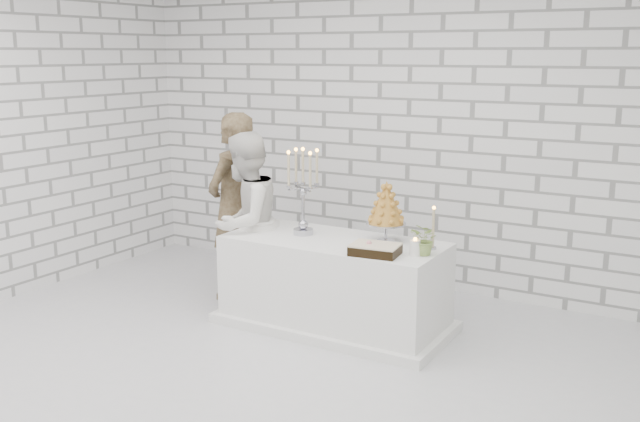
{
  "coord_description": "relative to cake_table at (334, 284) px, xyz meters",
  "views": [
    {
      "loc": [
        2.75,
        -3.88,
        2.24
      ],
      "look_at": [
        0.01,
        0.81,
        1.05
      ],
      "focal_mm": 40.72,
      "sensor_mm": 36.0,
      "label": 1
    }
  ],
  "objects": [
    {
      "name": "chocolate_cake",
      "position": [
        0.49,
        -0.24,
        0.42
      ],
      "size": [
        0.38,
        0.3,
        0.08
      ],
      "primitive_type": "cube",
      "rotation": [
        0.0,
        0.0,
        0.12
      ],
      "color": "black",
      "rests_on": "cake_table"
    },
    {
      "name": "flowers",
      "position": [
        0.81,
        -0.06,
        0.5
      ],
      "size": [
        0.27,
        0.26,
        0.24
      ],
      "primitive_type": "imported",
      "rotation": [
        0.0,
        0.0,
        -0.38
      ],
      "color": "#558439",
      "rests_on": "cake_table"
    },
    {
      "name": "groom",
      "position": [
        -1.19,
        0.23,
        0.48
      ],
      "size": [
        0.43,
        0.64,
        1.72
      ],
      "primitive_type": "imported",
      "rotation": [
        0.0,
        0.0,
        -1.53
      ],
      "color": "#40301C",
      "rests_on": "ground"
    },
    {
      "name": "cake_table",
      "position": [
        0.0,
        0.0,
        0.0
      ],
      "size": [
        1.8,
        0.8,
        0.75
      ],
      "primitive_type": "cube",
      "color": "white",
      "rests_on": "ground"
    },
    {
      "name": "bride",
      "position": [
        -0.88,
        -0.02,
        0.42
      ],
      "size": [
        0.65,
        0.81,
        1.58
      ],
      "primitive_type": "imported",
      "rotation": [
        0.0,
        0.0,
        -1.5
      ],
      "color": "white",
      "rests_on": "ground"
    },
    {
      "name": "croquembouche",
      "position": [
        0.39,
        0.15,
        0.62
      ],
      "size": [
        0.33,
        0.33,
        0.5
      ],
      "primitive_type": null,
      "rotation": [
        0.0,
        0.0,
        0.03
      ],
      "color": "#A46B21",
      "rests_on": "cake_table"
    },
    {
      "name": "candelabra",
      "position": [
        -0.31,
        0.02,
        0.74
      ],
      "size": [
        0.36,
        0.36,
        0.73
      ],
      "primitive_type": null,
      "rotation": [
        0.0,
        0.0,
        0.23
      ],
      "color": "#A6A6B0",
      "rests_on": "cake_table"
    },
    {
      "name": "pillar_candle",
      "position": [
        0.76,
        -0.11,
        0.44
      ],
      "size": [
        0.1,
        0.1,
        0.12
      ],
      "primitive_type": "cylinder",
      "rotation": [
        0.0,
        0.0,
        -0.23
      ],
      "color": "white",
      "rests_on": "cake_table"
    },
    {
      "name": "wall_back",
      "position": [
        0.03,
        1.39,
        1.12
      ],
      "size": [
        6.0,
        0.01,
        3.0
      ],
      "primitive_type": "cube",
      "color": "white",
      "rests_on": "ground"
    },
    {
      "name": "extra_taper",
      "position": [
        0.8,
        0.12,
        0.54
      ],
      "size": [
        0.07,
        0.07,
        0.32
      ],
      "primitive_type": "cylinder",
      "rotation": [
        0.0,
        0.0,
        -0.15
      ],
      "color": "#BDAE88",
      "rests_on": "cake_table"
    },
    {
      "name": "ground",
      "position": [
        0.03,
        -1.11,
        -0.38
      ],
      "size": [
        6.0,
        5.0,
        0.01
      ],
      "primitive_type": "cube",
      "color": "silver",
      "rests_on": "ground"
    }
  ]
}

